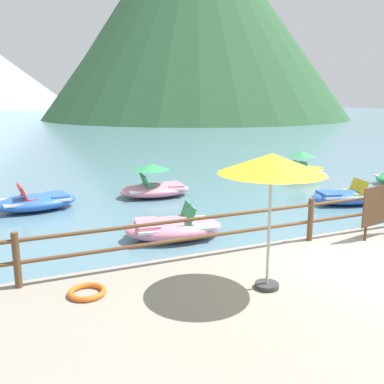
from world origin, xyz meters
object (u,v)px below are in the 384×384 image
sign_board (379,206)px  pedal_boat_1 (36,202)px  life_ring (87,292)px  pedal_boat_2 (173,228)px  pedal_boat_3 (155,186)px  beach_umbrella (272,166)px  pedal_boat_5 (303,171)px  pedal_boat_0 (347,197)px

sign_board → pedal_boat_1: sign_board is taller
life_ring → pedal_boat_2: 4.13m
sign_board → life_ring: bearing=-177.3°
life_ring → pedal_boat_3: size_ratio=0.23×
beach_umbrella → pedal_boat_1: size_ratio=0.84×
sign_board → pedal_boat_3: bearing=110.5°
life_ring → pedal_boat_2: bearing=49.5°
life_ring → pedal_boat_2: (2.68, 3.14, -0.16)m
beach_umbrella → pedal_boat_1: bearing=110.0°
life_ring → pedal_boat_1: 7.46m
pedal_boat_3 → pedal_boat_5: 6.82m
beach_umbrella → pedal_boat_5: beach_umbrella is taller
life_ring → pedal_boat_1: bearing=92.2°
pedal_boat_5 → pedal_boat_2: bearing=-147.4°
life_ring → pedal_boat_1: (-0.28, 7.45, -0.18)m
life_ring → pedal_boat_0: (9.25, 4.14, -0.20)m
sign_board → beach_umbrella: beach_umbrella is taller
pedal_boat_0 → sign_board: bearing=-125.8°
pedal_boat_1 → pedal_boat_5: pedal_boat_5 is taller
pedal_boat_3 → life_ring: bearing=-115.9°
beach_umbrella → life_ring: size_ratio=3.67×
beach_umbrella → pedal_boat_1: (-3.06, 8.39, -2.18)m
beach_umbrella → pedal_boat_2: 4.61m
sign_board → pedal_boat_0: size_ratio=0.44×
sign_board → pedal_boat_3: size_ratio=0.46×
pedal_boat_0 → pedal_boat_3: pedal_boat_3 is taller
pedal_boat_5 → pedal_boat_0: bearing=-107.7°
sign_board → pedal_boat_0: 4.81m
sign_board → pedal_boat_3: sign_board is taller
pedal_boat_1 → pedal_boat_5: bearing=3.7°
pedal_boat_0 → pedal_boat_3: 6.57m
beach_umbrella → pedal_boat_5: (7.76, 9.09, -2.04)m
pedal_boat_0 → pedal_boat_1: (-9.54, 3.31, 0.02)m
pedal_boat_1 → pedal_boat_3: bearing=3.4°
pedal_boat_3 → pedal_boat_5: bearing=3.9°
beach_umbrella → pedal_boat_3: bearing=83.7°
pedal_boat_0 → pedal_boat_1: bearing=160.8°
sign_board → pedal_boat_0: (2.77, 3.83, -0.88)m
sign_board → pedal_boat_5: bearing=62.7°
pedal_boat_2 → pedal_boat_1: bearing=124.5°
beach_umbrella → pedal_boat_0: (6.48, 5.07, -2.20)m
pedal_boat_5 → sign_board: bearing=-117.3°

